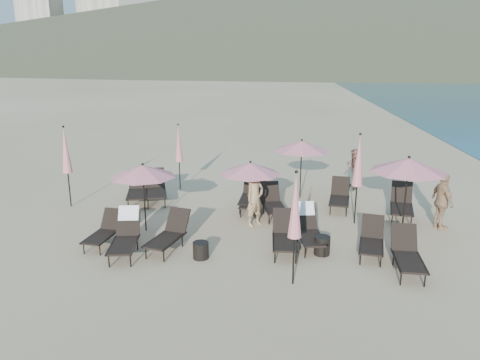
# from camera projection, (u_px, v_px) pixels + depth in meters

# --- Properties ---
(ground) EXTENTS (800.00, 800.00, 0.00)m
(ground) POSITION_uv_depth(u_px,v_px,m) (273.00, 258.00, 12.08)
(ground) COLOR #D6BA8C
(ground) RESTS_ON ground
(volcanic_headland) EXTENTS (690.00, 690.00, 55.00)m
(volcanic_headland) POSITION_uv_depth(u_px,v_px,m) (393.00, 17.00, 290.77)
(volcanic_headland) COLOR brown
(volcanic_headland) RESTS_ON ground
(hotel_skyline) EXTENTS (109.00, 82.00, 55.00)m
(hotel_skyline) POSITION_uv_depth(u_px,v_px,m) (118.00, 18.00, 273.46)
(hotel_skyline) COLOR beige
(hotel_skyline) RESTS_ON ground
(lounger_0) EXTENTS (0.76, 1.54, 0.85)m
(lounger_0) POSITION_uv_depth(u_px,v_px,m) (104.00, 231.00, 12.80)
(lounger_0) COLOR black
(lounger_0) RESTS_ON ground
(lounger_1) EXTENTS (0.84, 1.80, 1.08)m
(lounger_1) POSITION_uv_depth(u_px,v_px,m) (126.00, 234.00, 12.26)
(lounger_1) COLOR black
(lounger_1) RESTS_ON ground
(lounger_2) EXTENTS (1.05, 1.76, 0.95)m
(lounger_2) POSITION_uv_depth(u_px,v_px,m) (169.00, 234.00, 12.49)
(lounger_2) COLOR black
(lounger_2) RESTS_ON ground
(lounger_3) EXTENTS (0.67, 1.68, 0.96)m
(lounger_3) POSITION_uv_depth(u_px,v_px,m) (285.00, 235.00, 12.38)
(lounger_3) COLOR black
(lounger_3) RESTS_ON ground
(lounger_4) EXTENTS (0.89, 1.63, 0.89)m
(lounger_4) POSITION_uv_depth(u_px,v_px,m) (372.00, 240.00, 12.16)
(lounger_4) COLOR black
(lounger_4) RESTS_ON ground
(lounger_5) EXTENTS (0.75, 1.71, 0.96)m
(lounger_5) POSITION_uv_depth(u_px,v_px,m) (407.00, 254.00, 11.23)
(lounger_5) COLOR black
(lounger_5) RESTS_ON ground
(lounger_6) EXTENTS (1.04, 1.87, 1.02)m
(lounger_6) POSITION_uv_depth(u_px,v_px,m) (138.00, 189.00, 16.43)
(lounger_6) COLOR black
(lounger_6) RESTS_ON ground
(lounger_7) EXTENTS (1.13, 1.92, 1.04)m
(lounger_7) POSITION_uv_depth(u_px,v_px,m) (156.00, 188.00, 16.55)
(lounger_7) COLOR black
(lounger_7) RESTS_ON ground
(lounger_8) EXTENTS (0.76, 1.74, 0.98)m
(lounger_8) POSITION_uv_depth(u_px,v_px,m) (251.00, 194.00, 15.89)
(lounger_8) COLOR black
(lounger_8) RESTS_ON ground
(lounger_9) EXTENTS (0.85, 1.66, 0.91)m
(lounger_9) POSITION_uv_depth(u_px,v_px,m) (253.00, 199.00, 15.52)
(lounger_9) COLOR black
(lounger_9) RESTS_ON ground
(lounger_10) EXTENTS (0.89, 1.73, 0.95)m
(lounger_10) POSITION_uv_depth(u_px,v_px,m) (340.00, 196.00, 15.77)
(lounger_10) COLOR black
(lounger_10) RESTS_ON ground
(lounger_11) EXTENTS (1.04, 1.86, 1.01)m
(lounger_11) POSITION_uv_depth(u_px,v_px,m) (402.00, 203.00, 14.89)
(lounger_11) COLOR black
(lounger_11) RESTS_ON ground
(lounger_12) EXTENTS (0.85, 1.75, 1.05)m
(lounger_12) POSITION_uv_depth(u_px,v_px,m) (308.00, 228.00, 12.75)
(lounger_12) COLOR black
(lounger_12) RESTS_ON ground
(lounger_13) EXTENTS (0.95, 1.77, 0.96)m
(lounger_13) POSITION_uv_depth(u_px,v_px,m) (273.00, 202.00, 15.07)
(lounger_13) COLOR black
(lounger_13) RESTS_ON ground
(umbrella_open_0) EXTENTS (1.92, 1.92, 2.06)m
(umbrella_open_0) POSITION_uv_depth(u_px,v_px,m) (143.00, 171.00, 13.44)
(umbrella_open_0) COLOR black
(umbrella_open_0) RESTS_ON ground
(umbrella_open_1) EXTENTS (1.87, 1.87, 2.01)m
(umbrella_open_1) POSITION_uv_depth(u_px,v_px,m) (250.00, 168.00, 13.93)
(umbrella_open_1) COLOR black
(umbrella_open_1) RESTS_ON ground
(umbrella_open_2) EXTENTS (2.17, 2.17, 2.34)m
(umbrella_open_2) POSITION_uv_depth(u_px,v_px,m) (408.00, 165.00, 13.11)
(umbrella_open_2) COLOR black
(umbrella_open_2) RESTS_ON ground
(umbrella_open_3) EXTENTS (2.01, 2.01, 2.16)m
(umbrella_open_3) POSITION_uv_depth(u_px,v_px,m) (302.00, 146.00, 16.56)
(umbrella_open_3) COLOR black
(umbrella_open_3) RESTS_ON ground
(umbrella_closed_0) EXTENTS (0.31, 0.31, 2.69)m
(umbrella_closed_0) POSITION_uv_depth(u_px,v_px,m) (295.00, 206.00, 10.22)
(umbrella_closed_0) COLOR black
(umbrella_closed_0) RESTS_ON ground
(umbrella_closed_1) EXTENTS (0.33, 0.33, 2.83)m
(umbrella_closed_1) POSITION_uv_depth(u_px,v_px,m) (358.00, 161.00, 13.98)
(umbrella_closed_1) COLOR black
(umbrella_closed_1) RESTS_ON ground
(umbrella_closed_2) EXTENTS (0.33, 0.33, 2.80)m
(umbrella_closed_2) POSITION_uv_depth(u_px,v_px,m) (66.00, 151.00, 15.59)
(umbrella_closed_2) COLOR black
(umbrella_closed_2) RESTS_ON ground
(umbrella_closed_3) EXTENTS (0.30, 0.30, 2.55)m
(umbrella_closed_3) POSITION_uv_depth(u_px,v_px,m) (179.00, 144.00, 17.66)
(umbrella_closed_3) COLOR black
(umbrella_closed_3) RESTS_ON ground
(side_table_0) EXTENTS (0.42, 0.42, 0.44)m
(side_table_0) POSITION_uv_depth(u_px,v_px,m) (201.00, 250.00, 11.98)
(side_table_0) COLOR black
(side_table_0) RESTS_ON ground
(side_table_1) EXTENTS (0.42, 0.42, 0.49)m
(side_table_1) POSITION_uv_depth(u_px,v_px,m) (322.00, 245.00, 12.21)
(side_table_1) COLOR black
(side_table_1) RESTS_ON ground
(beachgoer_a) EXTENTS (0.73, 0.72, 1.71)m
(beachgoer_a) POSITION_uv_depth(u_px,v_px,m) (255.00, 198.00, 14.15)
(beachgoer_a) COLOR #A58259
(beachgoer_a) RESTS_ON ground
(beachgoer_b) EXTENTS (0.67, 0.81, 1.54)m
(beachgoer_b) POSITION_uv_depth(u_px,v_px,m) (354.00, 169.00, 18.04)
(beachgoer_b) COLOR #9E6951
(beachgoer_b) RESTS_ON ground
(beachgoer_c) EXTENTS (0.64, 1.08, 1.73)m
(beachgoer_c) POSITION_uv_depth(u_px,v_px,m) (442.00, 201.00, 13.83)
(beachgoer_c) COLOR tan
(beachgoer_c) RESTS_ON ground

